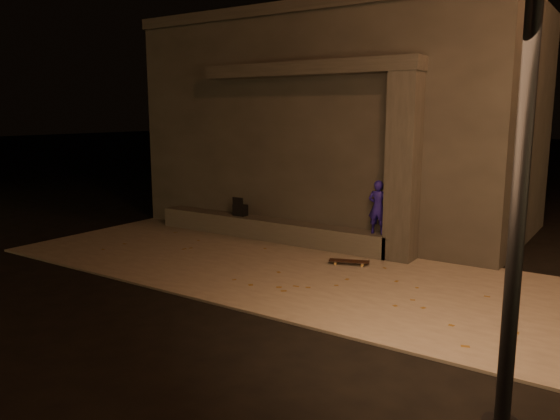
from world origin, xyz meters
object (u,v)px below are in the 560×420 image
Objects in this scene: backpack at (240,209)px; skateboard at (349,261)px; column at (403,168)px; skateboarder at (378,207)px.

skateboard is (3.33, -0.93, -0.53)m from backpack.
column is 4.63× the size of skateboard.
column is 0.95m from skateboarder.
skateboarder is at bearing 61.05° from skateboard.
skateboarder is (-0.50, 0.00, -0.81)m from column.
skateboard is at bearing -124.54° from column.
skateboard is (-0.14, -0.93, -0.92)m from skateboarder.
backpack reaches higher than skateboard.
skateboarder is 3.50m from backpack.
skateboarder reaches higher than backpack.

